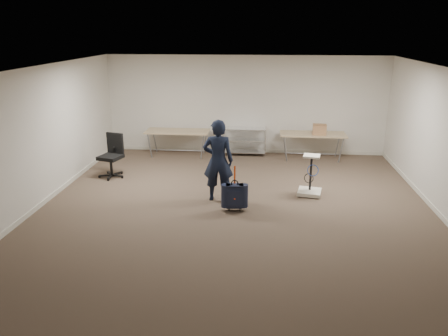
# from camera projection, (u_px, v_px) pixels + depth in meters

# --- Properties ---
(ground) EXTENTS (9.00, 9.00, 0.00)m
(ground) POSITION_uv_depth(u_px,v_px,m) (234.00, 213.00, 8.71)
(ground) COLOR #3F3126
(ground) RESTS_ON ground
(room_shell) EXTENTS (8.00, 9.00, 9.00)m
(room_shell) POSITION_uv_depth(u_px,v_px,m) (239.00, 186.00, 10.00)
(room_shell) COLOR beige
(room_shell) RESTS_ON ground
(folding_table_left) EXTENTS (1.80, 0.75, 0.73)m
(folding_table_left) POSITION_uv_depth(u_px,v_px,m) (178.00, 132.00, 12.41)
(folding_table_left) COLOR tan
(folding_table_left) RESTS_ON ground
(folding_table_right) EXTENTS (1.80, 0.75, 0.73)m
(folding_table_right) POSITION_uv_depth(u_px,v_px,m) (313.00, 135.00, 12.08)
(folding_table_right) COLOR tan
(folding_table_right) RESTS_ON ground
(wire_shelf) EXTENTS (1.22, 0.47, 0.80)m
(wire_shelf) POSITION_uv_depth(u_px,v_px,m) (245.00, 140.00, 12.55)
(wire_shelf) COLOR silver
(wire_shelf) RESTS_ON ground
(person) EXTENTS (0.64, 0.43, 1.75)m
(person) POSITION_uv_depth(u_px,v_px,m) (218.00, 161.00, 9.09)
(person) COLOR black
(person) RESTS_ON ground
(suitcase) EXTENTS (0.36, 0.23, 0.94)m
(suitcase) POSITION_uv_depth(u_px,v_px,m) (235.00, 196.00, 8.70)
(suitcase) COLOR black
(suitcase) RESTS_ON ground
(office_chair) EXTENTS (0.64, 0.64, 1.06)m
(office_chair) POSITION_uv_depth(u_px,v_px,m) (112.00, 164.00, 10.75)
(office_chair) COLOR black
(office_chair) RESTS_ON ground
(equipment_cart) EXTENTS (0.58, 0.58, 0.91)m
(equipment_cart) POSITION_uv_depth(u_px,v_px,m) (310.00, 184.00, 9.58)
(equipment_cart) COLOR silver
(equipment_cart) RESTS_ON ground
(cardboard_box) EXTENTS (0.39, 0.31, 0.28)m
(cardboard_box) POSITION_uv_depth(u_px,v_px,m) (320.00, 129.00, 11.93)
(cardboard_box) COLOR #976346
(cardboard_box) RESTS_ON folding_table_right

